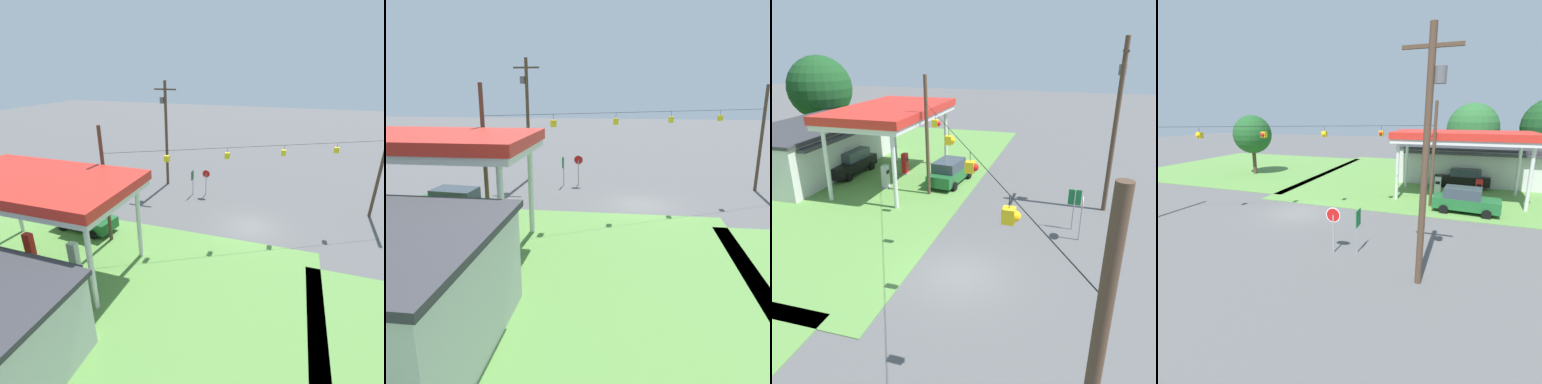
% 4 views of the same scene
% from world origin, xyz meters
% --- Properties ---
extents(ground_plane, '(160.00, 160.00, 0.00)m').
position_xyz_m(ground_plane, '(0.00, 0.00, 0.00)').
color(ground_plane, '#565656').
extents(gas_station_canopy, '(11.29, 6.26, 5.75)m').
position_xyz_m(gas_station_canopy, '(11.13, 8.52, 5.23)').
color(gas_station_canopy, silver).
rests_on(gas_station_canopy, ground).
extents(fuel_pump_near, '(0.71, 0.56, 1.74)m').
position_xyz_m(fuel_pump_near, '(9.43, 8.51, 0.83)').
color(fuel_pump_near, gray).
rests_on(fuel_pump_near, ground).
extents(fuel_pump_far, '(0.71, 0.56, 1.74)m').
position_xyz_m(fuel_pump_far, '(12.84, 8.51, 0.83)').
color(fuel_pump_far, gray).
rests_on(fuel_pump_far, ground).
extents(car_at_pumps_front, '(4.87, 2.44, 1.89)m').
position_xyz_m(car_at_pumps_front, '(11.68, 4.27, 0.97)').
color(car_at_pumps_front, '#1E602D').
rests_on(car_at_pumps_front, ground).
extents(stop_sign_roadside, '(0.80, 0.08, 2.50)m').
position_xyz_m(stop_sign_roadside, '(5.04, -5.21, 1.81)').
color(stop_sign_roadside, '#99999E').
rests_on(stop_sign_roadside, ground).
extents(route_sign, '(0.10, 0.70, 2.40)m').
position_xyz_m(route_sign, '(6.27, -4.81, 1.71)').
color(route_sign, gray).
rests_on(route_sign, ground).
extents(utility_pole_main, '(2.20, 0.44, 10.33)m').
position_xyz_m(utility_pole_main, '(9.70, -6.71, 5.76)').
color(utility_pole_main, '#4C3828').
rests_on(utility_pole_main, ground).
extents(signal_span_gantry, '(18.49, 10.24, 8.13)m').
position_xyz_m(signal_span_gantry, '(0.00, -0.01, 4.45)').
color(signal_span_gantry, '#4C3828').
rests_on(signal_span_gantry, ground).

